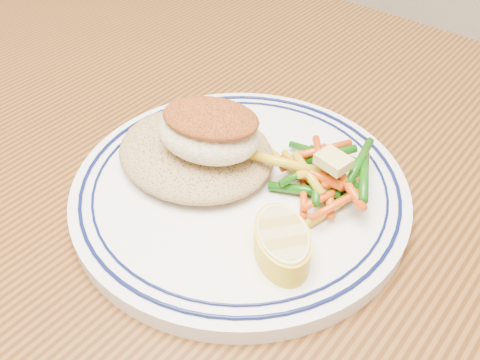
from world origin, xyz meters
name	(u,v)px	position (x,y,z in m)	size (l,w,h in m)	color
dining_table	(204,295)	(0.00, 0.00, 0.65)	(1.50, 0.90, 0.75)	#45260D
plate	(240,189)	(0.01, 0.04, 0.76)	(0.28, 0.28, 0.02)	white
rice_pilaf	(196,149)	(-0.04, 0.04, 0.78)	(0.14, 0.12, 0.03)	#987A4C
fish_fillet	(209,131)	(-0.02, 0.04, 0.81)	(0.10, 0.08, 0.04)	white
vegetable_pile	(323,175)	(0.06, 0.08, 0.78)	(0.11, 0.10, 0.03)	#12500A
butter_pat	(334,161)	(0.07, 0.08, 0.80)	(0.03, 0.02, 0.01)	#DAD06B
lemon_wedge	(282,242)	(0.08, 0.00, 0.78)	(0.08, 0.08, 0.02)	yellow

